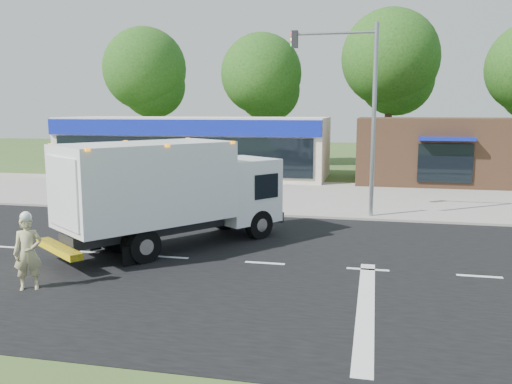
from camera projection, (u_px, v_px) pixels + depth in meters
ground at (265, 264)px, 16.09m from camera, size 120.00×120.00×0.00m
road_asphalt at (265, 263)px, 16.09m from camera, size 60.00×14.00×0.02m
sidewalk at (302, 211)px, 24.00m from camera, size 60.00×2.40×0.12m
parking_apron at (316, 193)px, 29.60m from camera, size 60.00×9.00×0.02m
lane_markings at (304, 280)px, 14.50m from camera, size 55.20×7.00×0.01m
ems_box_truck at (170, 187)px, 17.70m from camera, size 6.70×7.83×3.52m
emergency_worker at (28, 252)px, 13.64m from camera, size 0.83×0.72×2.02m
retail_strip_mall at (194, 147)px, 36.94m from camera, size 18.00×6.20×4.00m
brown_storefront at (439, 151)px, 33.58m from camera, size 10.00×6.70×4.00m
traffic_signal_pole at (358, 100)px, 22.18m from camera, size 3.51×0.25×8.00m
background_trees at (326, 72)px, 42.34m from camera, size 36.77×7.39×12.10m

